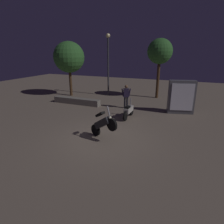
{
  "coord_description": "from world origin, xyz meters",
  "views": [
    {
      "loc": [
        3.35,
        -7.12,
        3.81
      ],
      "look_at": [
        -0.04,
        0.97,
        1.0
      ],
      "focal_mm": 30.54,
      "sensor_mm": 36.0,
      "label": 1
    }
  ],
  "objects_px": {
    "motorcycle_black_foreground": "(103,124)",
    "motorcycle_white_parked_left": "(129,111)",
    "person_rider_beside": "(126,94)",
    "kiosk_billboard": "(181,97)",
    "streetlamp_near": "(108,57)"
  },
  "relations": [
    {
      "from": "person_rider_beside",
      "to": "streetlamp_near",
      "type": "height_order",
      "value": "streetlamp_near"
    },
    {
      "from": "motorcycle_black_foreground",
      "to": "kiosk_billboard",
      "type": "xyz_separation_m",
      "value": [
        2.9,
        5.38,
        0.31
      ]
    },
    {
      "from": "motorcycle_white_parked_left",
      "to": "kiosk_billboard",
      "type": "height_order",
      "value": "kiosk_billboard"
    },
    {
      "from": "motorcycle_black_foreground",
      "to": "motorcycle_white_parked_left",
      "type": "relative_size",
      "value": 0.98
    },
    {
      "from": "person_rider_beside",
      "to": "kiosk_billboard",
      "type": "bearing_deg",
      "value": -112.28
    },
    {
      "from": "streetlamp_near",
      "to": "motorcycle_black_foreground",
      "type": "bearing_deg",
      "value": -67.65
    },
    {
      "from": "streetlamp_near",
      "to": "kiosk_billboard",
      "type": "height_order",
      "value": "streetlamp_near"
    },
    {
      "from": "motorcycle_black_foreground",
      "to": "motorcycle_white_parked_left",
      "type": "bearing_deg",
      "value": 111.26
    },
    {
      "from": "motorcycle_black_foreground",
      "to": "person_rider_beside",
      "type": "xyz_separation_m",
      "value": [
        -0.67,
        5.11,
        0.22
      ]
    },
    {
      "from": "motorcycle_white_parked_left",
      "to": "streetlamp_near",
      "type": "height_order",
      "value": "streetlamp_near"
    },
    {
      "from": "person_rider_beside",
      "to": "streetlamp_near",
      "type": "distance_m",
      "value": 4.87
    },
    {
      "from": "person_rider_beside",
      "to": "kiosk_billboard",
      "type": "relative_size",
      "value": 0.78
    },
    {
      "from": "motorcycle_black_foreground",
      "to": "motorcycle_white_parked_left",
      "type": "distance_m",
      "value": 3.24
    },
    {
      "from": "streetlamp_near",
      "to": "kiosk_billboard",
      "type": "xyz_separation_m",
      "value": [
        6.35,
        -3.0,
        -2.24
      ]
    },
    {
      "from": "motorcycle_black_foreground",
      "to": "motorcycle_white_parked_left",
      "type": "xyz_separation_m",
      "value": [
        0.13,
        3.22,
        -0.31
      ]
    }
  ]
}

